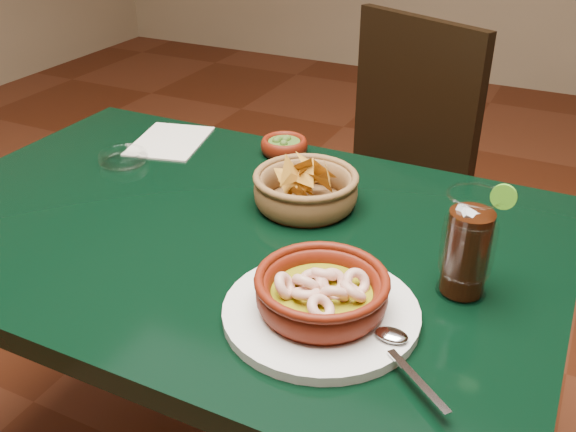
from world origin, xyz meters
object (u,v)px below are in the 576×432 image
at_px(dining_chair, 377,182).
at_px(chip_basket, 306,189).
at_px(cola_drink, 468,246).
at_px(dining_table, 227,268).
at_px(shrimp_plate, 322,298).

height_order(dining_chair, chip_basket, dining_chair).
bearing_deg(cola_drink, dining_table, 177.41).
bearing_deg(shrimp_plate, cola_drink, 42.13).
bearing_deg(dining_chair, dining_table, -95.13).
bearing_deg(dining_table, chip_basket, 50.27).
height_order(dining_table, cola_drink, cola_drink).
xyz_separation_m(shrimp_plate, chip_basket, (-0.16, 0.30, 0.00)).
height_order(dining_table, shrimp_plate, shrimp_plate).
bearing_deg(chip_basket, cola_drink, -23.78).
relative_size(dining_table, cola_drink, 6.24).
bearing_deg(dining_chair, cola_drink, -62.74).
xyz_separation_m(dining_chair, cola_drink, (0.37, -0.73, 0.30)).
height_order(chip_basket, cola_drink, cola_drink).
bearing_deg(chip_basket, shrimp_plate, -61.25).
bearing_deg(cola_drink, shrimp_plate, -137.87).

